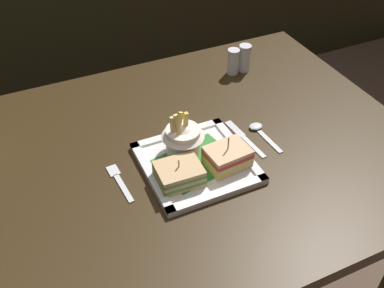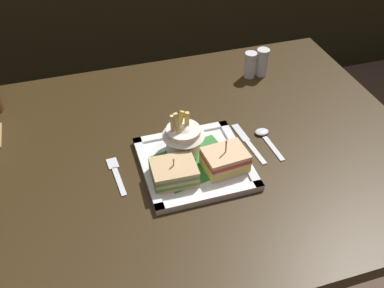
% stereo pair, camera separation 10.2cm
% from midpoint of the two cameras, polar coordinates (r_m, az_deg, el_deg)
% --- Properties ---
extents(dining_table, '(1.12, 0.85, 0.73)m').
position_cam_midpoint_polar(dining_table, '(1.16, 2.22, -5.48)').
color(dining_table, '#302210').
rests_on(dining_table, ground_plane).
extents(square_plate, '(0.24, 0.24, 0.02)m').
position_cam_midpoint_polar(square_plate, '(1.02, 3.21, -2.65)').
color(square_plate, white).
rests_on(square_plate, dining_table).
extents(sandwich_half_left, '(0.10, 0.08, 0.06)m').
position_cam_midpoint_polar(sandwich_half_left, '(0.97, 0.68, -3.79)').
color(sandwich_half_left, tan).
rests_on(sandwich_half_left, square_plate).
extents(sandwich_half_right, '(0.10, 0.08, 0.08)m').
position_cam_midpoint_polar(sandwich_half_right, '(1.00, 7.22, -2.20)').
color(sandwich_half_right, '#DCBB87').
rests_on(sandwich_half_right, square_plate).
extents(fries_cup, '(0.10, 0.10, 0.12)m').
position_cam_midpoint_polar(fries_cup, '(1.02, 1.73, 0.94)').
color(fries_cup, silver).
rests_on(fries_cup, square_plate).
extents(fork, '(0.03, 0.13, 0.00)m').
position_cam_midpoint_polar(fork, '(1.01, -6.90, -3.89)').
color(fork, silver).
rests_on(fork, dining_table).
extents(knife, '(0.03, 0.16, 0.00)m').
position_cam_midpoint_polar(knife, '(1.10, 9.77, 0.21)').
color(knife, silver).
rests_on(knife, dining_table).
extents(spoon, '(0.03, 0.12, 0.01)m').
position_cam_midpoint_polar(spoon, '(1.12, 11.90, 0.95)').
color(spoon, silver).
rests_on(spoon, dining_table).
extents(salt_shaker, '(0.04, 0.04, 0.08)m').
position_cam_midpoint_polar(salt_shaker, '(1.33, 9.69, 9.74)').
color(salt_shaker, silver).
rests_on(salt_shaker, dining_table).
extents(pepper_shaker, '(0.04, 0.04, 0.08)m').
position_cam_midpoint_polar(pepper_shaker, '(1.35, 11.20, 10.03)').
color(pepper_shaker, silver).
rests_on(pepper_shaker, dining_table).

